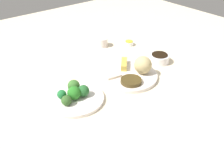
{
  "coord_description": "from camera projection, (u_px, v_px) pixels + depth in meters",
  "views": [
    {
      "loc": [
        0.71,
        0.81,
        0.66
      ],
      "look_at": [
        0.1,
        0.04,
        0.06
      ],
      "focal_mm": 41.65,
      "sensor_mm": 36.0,
      "label": 1
    }
  ],
  "objects": [
    {
      "name": "tabletop",
      "position": [
        122.0,
        73.0,
        1.26
      ],
      "size": [
        2.2,
        2.2,
        0.02
      ],
      "primitive_type": "cube",
      "color": "beige",
      "rests_on": "ground"
    },
    {
      "name": "main_plate",
      "position": [
        127.0,
        76.0,
        1.2
      ],
      "size": [
        0.28,
        0.28,
        0.02
      ],
      "primitive_type": "cylinder",
      "color": "white",
      "rests_on": "tabletop"
    },
    {
      "name": "rice_scoop",
      "position": [
        143.0,
        65.0,
        1.19
      ],
      "size": [
        0.08,
        0.08,
        0.08
      ],
      "primitive_type": "sphere",
      "color": "tan",
      "rests_on": "main_plate"
    },
    {
      "name": "spring_roll",
      "position": [
        124.0,
        64.0,
        1.25
      ],
      "size": [
        0.09,
        0.09,
        0.03
      ],
      "primitive_type": "cube",
      "rotation": [
        0.0,
        0.0,
        0.82
      ],
      "color": "gold",
      "rests_on": "main_plate"
    },
    {
      "name": "crab_rangoon_wonton",
      "position": [
        112.0,
        74.0,
        1.19
      ],
      "size": [
        0.08,
        0.08,
        0.01
      ],
      "primitive_type": "cube",
      "rotation": [
        0.0,
        0.0,
        -0.2
      ],
      "color": "beige",
      "rests_on": "main_plate"
    },
    {
      "name": "stir_fry_heap",
      "position": [
        131.0,
        81.0,
        1.13
      ],
      "size": [
        0.09,
        0.09,
        0.02
      ],
      "primitive_type": "cylinder",
      "color": "#443518",
      "rests_on": "main_plate"
    },
    {
      "name": "broccoli_plate",
      "position": [
        75.0,
        99.0,
        1.05
      ],
      "size": [
        0.23,
        0.23,
        0.01
      ],
      "primitive_type": "cylinder",
      "color": "white",
      "rests_on": "tabletop"
    },
    {
      "name": "broccoli_floret_0",
      "position": [
        74.0,
        93.0,
        1.03
      ],
      "size": [
        0.05,
        0.05,
        0.05
      ],
      "primitive_type": "sphere",
      "color": "#267421",
      "rests_on": "broccoli_plate"
    },
    {
      "name": "broccoli_floret_1",
      "position": [
        74.0,
        86.0,
        1.07
      ],
      "size": [
        0.05,
        0.05,
        0.05
      ],
      "primitive_type": "sphere",
      "color": "#3B6E2D",
      "rests_on": "broccoli_plate"
    },
    {
      "name": "broccoli_floret_2",
      "position": [
        62.0,
        94.0,
        1.03
      ],
      "size": [
        0.04,
        0.04,
        0.04
      ],
      "primitive_type": "sphere",
      "color": "#206D33",
      "rests_on": "broccoli_plate"
    },
    {
      "name": "broccoli_floret_3",
      "position": [
        83.0,
        91.0,
        1.05
      ],
      "size": [
        0.05,
        0.05,
        0.05
      ],
      "primitive_type": "sphere",
      "color": "#245E2A",
      "rests_on": "broccoli_plate"
    },
    {
      "name": "broccoli_floret_6",
      "position": [
        66.0,
        100.0,
        1.0
      ],
      "size": [
        0.04,
        0.04,
        0.04
      ],
      "primitive_type": "sphere",
      "color": "#325A26",
      "rests_on": "broccoli_plate"
    },
    {
      "name": "soy_sauce_bowl",
      "position": [
        159.0,
        59.0,
        1.32
      ],
      "size": [
        0.1,
        0.1,
        0.04
      ],
      "primitive_type": "cylinder",
      "color": "white",
      "rests_on": "tabletop"
    },
    {
      "name": "soy_sauce_bowl_liquid",
      "position": [
        160.0,
        55.0,
        1.31
      ],
      "size": [
        0.08,
        0.08,
        0.0
      ],
      "primitive_type": "cylinder",
      "color": "black",
      "rests_on": "soy_sauce_bowl"
    },
    {
      "name": "sauce_ramekin_hot_mustard",
      "position": [
        129.0,
        43.0,
        1.5
      ],
      "size": [
        0.05,
        0.05,
        0.02
      ],
      "primitive_type": "cylinder",
      "color": "white",
      "rests_on": "tabletop"
    },
    {
      "name": "sauce_ramekin_hot_mustard_liquid",
      "position": [
        129.0,
        41.0,
        1.5
      ],
      "size": [
        0.04,
        0.04,
        0.0
      ],
      "primitive_type": "cylinder",
      "color": "gold",
      "rests_on": "sauce_ramekin_hot_mustard"
    },
    {
      "name": "teacup",
      "position": [
        102.0,
        42.0,
        1.48
      ],
      "size": [
        0.06,
        0.06,
        0.05
      ],
      "primitive_type": "cylinder",
      "color": "silver",
      "rests_on": "tabletop"
    }
  ]
}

